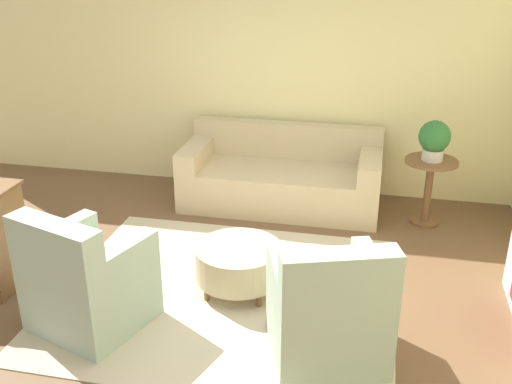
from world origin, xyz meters
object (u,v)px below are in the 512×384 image
armchair_left (85,283)px  armchair_right (329,313)px  potted_plant_on_side_table (434,139)px  ottoman_table (239,262)px  side_table (429,181)px  couch (282,178)px

armchair_left → armchair_right: (1.88, 0.00, 0.00)m
potted_plant_on_side_table → armchair_left: bearing=-137.2°
armchair_right → ottoman_table: 1.14m
armchair_right → potted_plant_on_side_table: size_ratio=2.37×
side_table → couch: bearing=173.9°
side_table → potted_plant_on_side_table: size_ratio=1.71×
potted_plant_on_side_table → armchair_right: bearing=-107.9°
ottoman_table → couch: bearing=88.6°
armchair_right → potted_plant_on_side_table: 2.67m
armchair_left → armchair_right: size_ratio=1.00×
ottoman_table → side_table: size_ratio=1.04×
armchair_left → ottoman_table: size_ratio=1.33×
armchair_right → potted_plant_on_side_table: bearing=72.1°
armchair_left → potted_plant_on_side_table: (2.68, 2.48, 0.56)m
armchair_right → side_table: bearing=72.1°
couch → side_table: (1.60, -0.17, 0.17)m
ottoman_table → side_table: (1.65, 1.72, 0.22)m
side_table → armchair_right: bearing=-107.9°
couch → armchair_left: bearing=-112.1°
armchair_left → ottoman_table: armchair_left is taller
potted_plant_on_side_table → side_table: bearing=-153.4°
side_table → potted_plant_on_side_table: bearing=26.6°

